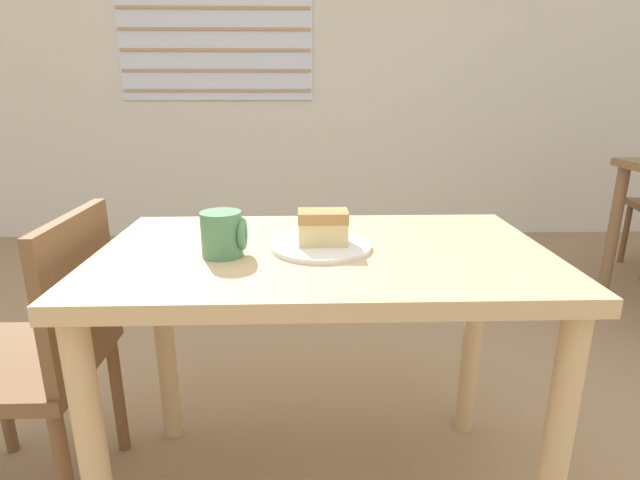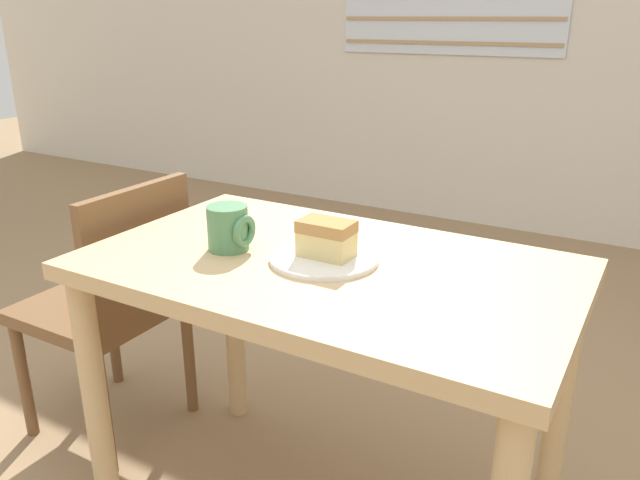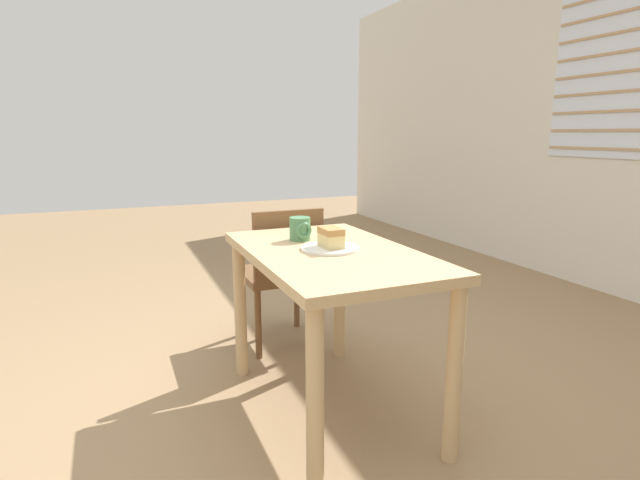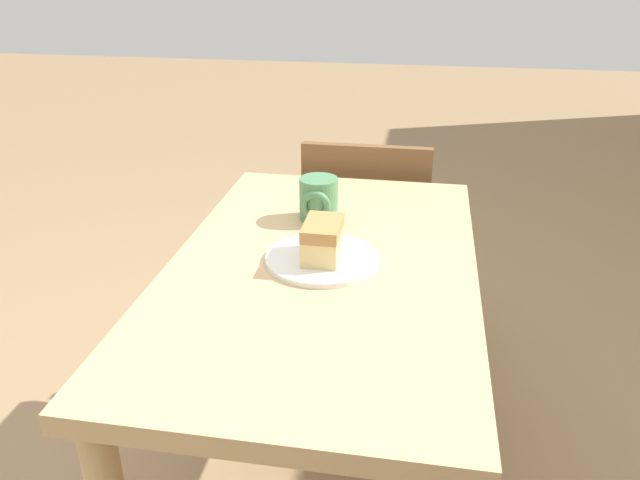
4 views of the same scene
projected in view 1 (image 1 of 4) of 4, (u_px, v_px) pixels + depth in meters
wall_back at (321, 45)px, 3.58m from camera, size 10.00×0.10×2.80m
dining_table_near at (324, 292)px, 1.25m from camera, size 1.08×0.65×0.74m
chair_near_window at (39, 351)px, 1.30m from camera, size 0.41×0.41×0.81m
plate at (321, 246)px, 1.21m from camera, size 0.25×0.25×0.01m
cake_slice at (323, 227)px, 1.20m from camera, size 0.12×0.08×0.08m
coffee_mug at (224, 234)px, 1.14m from camera, size 0.10×0.09×0.10m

